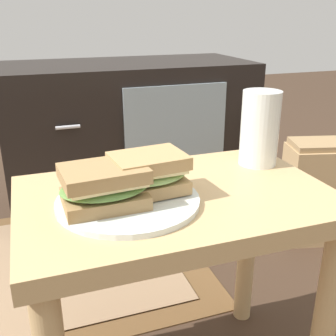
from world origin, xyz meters
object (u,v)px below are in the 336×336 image
(sandwich_front, at_px, (104,186))
(sandwich_back, at_px, (149,173))
(plate, at_px, (128,201))
(beer_glass, at_px, (260,130))
(paper_bag, at_px, (315,192))
(tv_cabinet, at_px, (130,135))

(sandwich_front, xyz_separation_m, sandwich_back, (0.08, 0.02, 0.00))
(sandwich_front, relative_size, sandwich_back, 1.03)
(plate, height_order, beer_glass, beer_glass)
(sandwich_back, distance_m, paper_bag, 0.90)
(tv_cabinet, xyz_separation_m, paper_bag, (0.52, -0.53, -0.11))
(plate, height_order, paper_bag, plate)
(sandwich_back, xyz_separation_m, beer_glass, (0.27, 0.09, 0.03))
(sandwich_front, xyz_separation_m, beer_glass, (0.35, 0.11, 0.03))
(plate, distance_m, beer_glass, 0.33)
(sandwich_back, bearing_deg, plate, -164.40)
(paper_bag, bearing_deg, tv_cabinet, 134.82)
(plate, height_order, sandwich_back, sandwich_back)
(sandwich_back, height_order, beer_glass, beer_glass)
(sandwich_back, bearing_deg, tv_cabinet, 77.95)
(plate, relative_size, paper_bag, 0.67)
(tv_cabinet, xyz_separation_m, sandwich_back, (-0.20, -0.95, 0.22))
(beer_glass, xyz_separation_m, paper_bag, (0.46, 0.34, -0.35))
(sandwich_front, xyz_separation_m, paper_bag, (0.81, 0.45, -0.32))
(sandwich_back, bearing_deg, paper_bag, 30.31)
(tv_cabinet, xyz_separation_m, sandwich_front, (-0.28, -0.97, 0.21))
(beer_glass, height_order, paper_bag, beer_glass)
(sandwich_back, height_order, paper_bag, sandwich_back)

